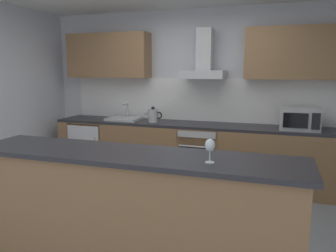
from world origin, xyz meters
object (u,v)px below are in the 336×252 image
object	(u,v)px
oven	(201,154)
range_hood	(204,63)
wine_glass	(210,146)
kettle	(153,115)
sink	(124,118)
microwave	(300,119)
refrigerator	(93,147)

from	to	relation	value
oven	range_hood	xyz separation A→B (m)	(0.00, 0.13, 1.33)
wine_glass	range_hood	bearing A→B (deg)	103.48
range_hood	wine_glass	bearing A→B (deg)	-76.52
kettle	sink	bearing A→B (deg)	174.98
microwave	refrigerator	bearing A→B (deg)	179.54
range_hood	wine_glass	world-z (taller)	range_hood
kettle	wine_glass	bearing A→B (deg)	-60.17
kettle	range_hood	world-z (taller)	range_hood
refrigerator	microwave	world-z (taller)	microwave
oven	kettle	size ratio (longest dim) A/B	2.77
microwave	kettle	bearing A→B (deg)	-179.84
microwave	sink	xyz separation A→B (m)	(-2.58, 0.04, -0.12)
oven	wine_glass	xyz separation A→B (m)	(0.60, -2.37, 0.68)
kettle	wine_glass	distance (m)	2.69
oven	kettle	world-z (taller)	kettle
oven	refrigerator	size ratio (longest dim) A/B	0.94
range_hood	wine_glass	xyz separation A→B (m)	(0.60, -2.50, -0.65)
sink	wine_glass	distance (m)	3.02
refrigerator	range_hood	distance (m)	2.28
range_hood	refrigerator	bearing A→B (deg)	-175.86
oven	range_hood	bearing A→B (deg)	90.00
refrigerator	wine_glass	size ratio (longest dim) A/B	4.78
sink	wine_glass	world-z (taller)	wine_glass
oven	refrigerator	bearing A→B (deg)	-179.91
refrigerator	wine_glass	xyz separation A→B (m)	(2.42, -2.36, 0.72)
range_hood	kettle	bearing A→B (deg)	-167.55
sink	wine_glass	size ratio (longest dim) A/B	2.81
oven	sink	bearing A→B (deg)	179.50
oven	sink	size ratio (longest dim) A/B	1.60
oven	sink	xyz separation A→B (m)	(-1.25, 0.01, 0.47)
refrigerator	kettle	xyz separation A→B (m)	(1.09, -0.03, 0.58)
sink	range_hood	bearing A→B (deg)	5.42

